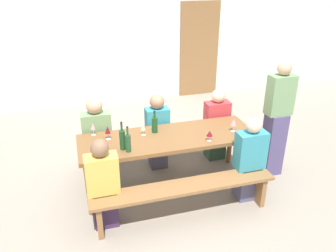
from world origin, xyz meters
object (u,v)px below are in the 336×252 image
at_px(bench_near, 184,192).
at_px(seated_guest_near_1, 249,161).
at_px(bench_far, 156,140).
at_px(seated_guest_near_0, 103,186).
at_px(tasting_table, 168,142).
at_px(wine_glass_3, 210,134).
at_px(wooden_door, 199,50).
at_px(wine_glass_2, 108,130).
at_px(wine_glass_4, 93,127).
at_px(seated_guest_far_0, 98,139).
at_px(seated_guest_far_1, 157,133).
at_px(wine_bottle_0, 122,139).
at_px(wine_bottle_1, 128,143).
at_px(seated_guest_far_2, 216,126).
at_px(wine_glass_1, 234,122).
at_px(wine_bottle_2, 155,124).
at_px(wine_glass_0, 143,128).
at_px(standing_host, 276,122).

relative_size(bench_near, seated_guest_near_1, 1.94).
bearing_deg(bench_far, seated_guest_near_0, -126.77).
xyz_separation_m(tasting_table, wine_glass_3, (0.47, -0.26, 0.17)).
xyz_separation_m(wooden_door, wine_glass_2, (-2.47, -3.25, -0.17)).
bearing_deg(wine_glass_4, seated_guest_far_0, 76.10).
bearing_deg(tasting_table, seated_guest_far_1, 90.62).
bearing_deg(bench_far, wine_bottle_0, -125.75).
bearing_deg(tasting_table, seated_guest_far_0, 148.39).
height_order(wooden_door, bench_near, wooden_door).
xyz_separation_m(wine_bottle_1, wine_glass_4, (-0.36, 0.56, -0.00)).
xyz_separation_m(wine_bottle_0, seated_guest_far_0, (-0.25, 0.70, -0.32)).
xyz_separation_m(wine_bottle_1, wine_glass_2, (-0.19, 0.38, 0.01)).
height_order(wine_bottle_0, seated_guest_far_2, seated_guest_far_2).
distance_m(wine_glass_1, wine_glass_3, 0.44).
relative_size(wine_bottle_2, seated_guest_near_0, 0.28).
distance_m(bench_near, seated_guest_near_1, 0.94).
xyz_separation_m(tasting_table, wine_glass_0, (-0.30, 0.13, 0.18)).
relative_size(wooden_door, wine_bottle_0, 5.86).
distance_m(wooden_door, wine_glass_1, 3.58).
distance_m(wine_bottle_2, wine_glass_3, 0.74).
relative_size(seated_guest_near_0, seated_guest_far_2, 0.98).
xyz_separation_m(wine_glass_1, wine_glass_2, (-1.63, 0.23, 0.00)).
bearing_deg(seated_guest_far_0, standing_host, 75.34).
height_order(wine_glass_3, wine_glass_4, wine_glass_4).
bearing_deg(seated_guest_far_0, bench_far, 99.82).
bearing_deg(wine_bottle_2, wine_glass_0, -167.44).
bearing_deg(standing_host, wine_bottle_1, 4.13).
distance_m(bench_far, standing_host, 1.77).
bearing_deg(seated_guest_far_0, seated_guest_far_1, 90.00).
distance_m(wooden_door, seated_guest_near_1, 4.04).
bearing_deg(wine_glass_3, bench_near, -137.64).
xyz_separation_m(tasting_table, seated_guest_near_0, (-0.91, -0.53, -0.15)).
bearing_deg(bench_far, seated_guest_far_2, -9.22).
bearing_deg(wine_glass_3, standing_host, 8.73).
bearing_deg(wine_glass_3, seated_guest_far_1, 120.96).
xyz_separation_m(wooden_door, wine_glass_0, (-2.02, -3.26, -0.20)).
height_order(wine_glass_2, wine_glass_4, wine_glass_2).
bearing_deg(wine_glass_2, wine_bottle_1, -63.49).
xyz_separation_m(tasting_table, bench_far, (0.00, 0.68, -0.31)).
xyz_separation_m(seated_guest_far_0, seated_guest_far_1, (0.86, 0.00, -0.01)).
bearing_deg(wine_glass_0, seated_guest_near_0, -132.50).
bearing_deg(standing_host, wine_bottle_0, 2.05).
bearing_deg(seated_guest_near_0, tasting_table, -59.60).
distance_m(bench_near, wine_bottle_1, 0.87).
bearing_deg(seated_guest_far_1, wine_glass_3, 30.96).
bearing_deg(tasting_table, wooden_door, 63.11).
xyz_separation_m(wine_glass_2, seated_guest_far_2, (1.68, 0.39, -0.34)).
xyz_separation_m(bench_far, wine_glass_4, (-0.92, -0.37, 0.51)).
relative_size(wine_bottle_0, wine_bottle_2, 1.18).
relative_size(wine_glass_2, seated_guest_near_1, 0.16).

